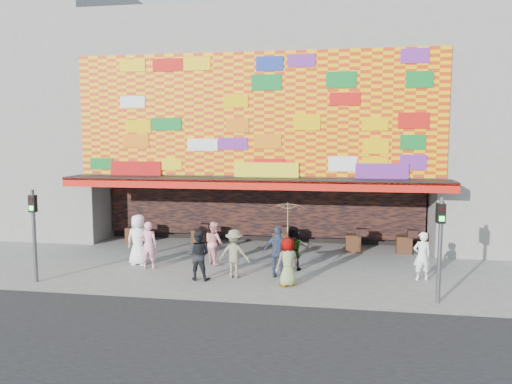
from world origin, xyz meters
TOP-DOWN VIEW (x-y plane):
  - ground at (0.00, 0.00)m, footprint 90.00×90.00m
  - road_strip at (0.00, -6.50)m, footprint 30.00×8.00m
  - shop_building at (0.00, 8.18)m, footprint 15.20×9.40m
  - neighbor_left at (-13.00, 8.00)m, footprint 11.00×8.00m
  - signal_left at (-6.20, -1.50)m, footprint 0.22×0.20m
  - signal_right at (6.20, -1.50)m, footprint 0.22×0.20m
  - ped_a at (-3.79, 1.09)m, footprint 0.94×0.65m
  - ped_b at (-3.24, 0.69)m, footprint 0.67×0.49m
  - ped_c at (-1.10, -0.38)m, footprint 0.83×0.65m
  - ped_d at (0.01, 0.06)m, footprint 1.07×0.65m
  - ped_e at (1.44, 0.33)m, footprint 1.03×0.47m
  - ped_f at (1.84, 1.33)m, footprint 1.50×0.64m
  - ped_g at (1.85, -0.59)m, footprint 0.90×0.83m
  - ped_h at (6.10, 0.81)m, footprint 0.65×0.50m
  - ped_i at (-1.10, 1.69)m, footprint 0.97×0.96m
  - parasol at (1.85, -0.59)m, footprint 1.35×1.37m

SIDE VIEW (x-z plane):
  - ground at x=0.00m, z-range 0.00..0.00m
  - road_strip at x=0.00m, z-range 0.00..0.02m
  - ped_g at x=1.85m, z-range 0.00..1.54m
  - ped_f at x=1.84m, z-range 0.00..1.57m
  - ped_i at x=-1.10m, z-range 0.00..1.58m
  - ped_h at x=6.10m, z-range 0.00..1.60m
  - ped_d at x=0.01m, z-range 0.00..1.62m
  - ped_c at x=-1.10m, z-range 0.00..1.66m
  - ped_b at x=-3.24m, z-range 0.00..1.69m
  - ped_e at x=1.44m, z-range 0.00..1.72m
  - ped_a at x=-3.79m, z-range 0.00..1.86m
  - signal_left at x=-6.20m, z-range 0.36..3.36m
  - signal_right at x=6.20m, z-range 0.36..3.36m
  - parasol at x=1.85m, z-range 1.22..3.13m
  - shop_building at x=0.00m, z-range 0.23..10.23m
  - neighbor_left at x=-13.00m, z-range 0.00..12.00m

